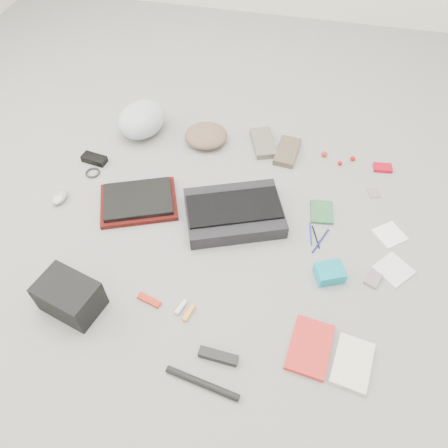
% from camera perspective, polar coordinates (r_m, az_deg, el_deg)
% --- Properties ---
extents(ground_plane, '(4.00, 4.00, 0.00)m').
position_cam_1_polar(ground_plane, '(1.90, 0.00, -0.94)').
color(ground_plane, gray).
extents(messenger_bag, '(0.50, 0.43, 0.07)m').
position_cam_1_polar(messenger_bag, '(1.92, 1.31, 1.46)').
color(messenger_bag, black).
rests_on(messenger_bag, ground_plane).
extents(bag_flap, '(0.44, 0.32, 0.01)m').
position_cam_1_polar(bag_flap, '(1.89, 1.33, 2.25)').
color(bag_flap, black).
rests_on(bag_flap, messenger_bag).
extents(laptop_sleeve, '(0.41, 0.36, 0.02)m').
position_cam_1_polar(laptop_sleeve, '(2.03, -11.06, 2.82)').
color(laptop_sleeve, '#420C0A').
rests_on(laptop_sleeve, ground_plane).
extents(laptop, '(0.36, 0.32, 0.02)m').
position_cam_1_polar(laptop, '(2.02, -11.15, 3.24)').
color(laptop, black).
rests_on(laptop, laptop_sleeve).
extents(bike_helmet, '(0.30, 0.33, 0.17)m').
position_cam_1_polar(bike_helmet, '(2.36, -10.70, 13.30)').
color(bike_helmet, silver).
rests_on(bike_helmet, ground_plane).
extents(beanie, '(0.26, 0.25, 0.08)m').
position_cam_1_polar(beanie, '(2.29, -2.35, 11.47)').
color(beanie, brown).
rests_on(beanie, ground_plane).
extents(mitten_left, '(0.17, 0.24, 0.03)m').
position_cam_1_polar(mitten_left, '(2.29, 5.15, 10.50)').
color(mitten_left, '#6A5F54').
rests_on(mitten_left, ground_plane).
extents(mitten_right, '(0.12, 0.21, 0.03)m').
position_cam_1_polar(mitten_right, '(2.25, 8.25, 9.34)').
color(mitten_right, brown).
rests_on(mitten_right, ground_plane).
extents(power_brick, '(0.13, 0.07, 0.03)m').
position_cam_1_polar(power_brick, '(2.28, -16.58, 8.14)').
color(power_brick, black).
rests_on(power_brick, ground_plane).
extents(cable_coil, '(0.07, 0.07, 0.01)m').
position_cam_1_polar(cable_coil, '(2.23, -16.78, 6.42)').
color(cable_coil, black).
rests_on(cable_coil, ground_plane).
extents(mouse, '(0.07, 0.10, 0.04)m').
position_cam_1_polar(mouse, '(2.14, -20.67, 3.29)').
color(mouse, '#9E9DA1').
rests_on(mouse, ground_plane).
extents(camera_bag, '(0.25, 0.21, 0.14)m').
position_cam_1_polar(camera_bag, '(1.74, -19.51, -8.91)').
color(camera_bag, black).
rests_on(camera_bag, ground_plane).
extents(multitool, '(0.10, 0.05, 0.01)m').
position_cam_1_polar(multitool, '(1.73, -9.74, -9.78)').
color(multitool, '#B22210').
rests_on(multitool, ground_plane).
extents(toiletry_tube_white, '(0.04, 0.07, 0.02)m').
position_cam_1_polar(toiletry_tube_white, '(1.70, -5.64, -10.75)').
color(toiletry_tube_white, silver).
rests_on(toiletry_tube_white, ground_plane).
extents(toiletry_tube_orange, '(0.04, 0.07, 0.02)m').
position_cam_1_polar(toiletry_tube_orange, '(1.68, -4.63, -11.54)').
color(toiletry_tube_orange, orange).
rests_on(toiletry_tube_orange, ground_plane).
extents(u_lock, '(0.14, 0.04, 0.03)m').
position_cam_1_polar(u_lock, '(1.61, -0.75, -16.89)').
color(u_lock, black).
rests_on(u_lock, ground_plane).
extents(bike_pump, '(0.27, 0.07, 0.02)m').
position_cam_1_polar(bike_pump, '(1.58, -2.84, -20.07)').
color(bike_pump, black).
rests_on(bike_pump, ground_plane).
extents(book_red, '(0.17, 0.23, 0.02)m').
position_cam_1_polar(book_red, '(1.65, 11.16, -15.49)').
color(book_red, red).
rests_on(book_red, ground_plane).
extents(book_white, '(0.15, 0.21, 0.02)m').
position_cam_1_polar(book_white, '(1.66, 16.43, -17.02)').
color(book_white, beige).
rests_on(book_white, ground_plane).
extents(notepad, '(0.11, 0.14, 0.02)m').
position_cam_1_polar(notepad, '(2.01, 12.63, 1.53)').
color(notepad, '#2A5D38').
rests_on(notepad, ground_plane).
extents(pen_blue, '(0.03, 0.12, 0.01)m').
position_cam_1_polar(pen_blue, '(1.93, 11.26, -1.29)').
color(pen_blue, '#0F319F').
rests_on(pen_blue, ground_plane).
extents(pen_black, '(0.05, 0.12, 0.01)m').
position_cam_1_polar(pen_black, '(1.92, 11.90, -1.65)').
color(pen_black, black).
rests_on(pen_black, ground_plane).
extents(pen_navy, '(0.06, 0.14, 0.01)m').
position_cam_1_polar(pen_navy, '(1.91, 12.49, -2.16)').
color(pen_navy, navy).
rests_on(pen_navy, ground_plane).
extents(accordion_wallet, '(0.13, 0.12, 0.05)m').
position_cam_1_polar(accordion_wallet, '(1.80, 13.63, -6.23)').
color(accordion_wallet, '#0D8FA8').
rests_on(accordion_wallet, ground_plane).
extents(card_deck, '(0.08, 0.09, 0.01)m').
position_cam_1_polar(card_deck, '(1.85, 18.91, -6.83)').
color(card_deck, gray).
rests_on(card_deck, ground_plane).
extents(napkin_top, '(0.16, 0.16, 0.01)m').
position_cam_1_polar(napkin_top, '(2.02, 20.84, -1.31)').
color(napkin_top, white).
rests_on(napkin_top, ground_plane).
extents(napkin_bottom, '(0.18, 0.18, 0.01)m').
position_cam_1_polar(napkin_bottom, '(1.91, 21.28, -5.57)').
color(napkin_bottom, silver).
rests_on(napkin_bottom, ground_plane).
extents(lollipop_a, '(0.04, 0.04, 0.03)m').
position_cam_1_polar(lollipop_a, '(2.27, 12.97, 8.89)').
color(lollipop_a, '#A4221E').
rests_on(lollipop_a, ground_plane).
extents(lollipop_b, '(0.03, 0.03, 0.02)m').
position_cam_1_polar(lollipop_b, '(2.25, 14.93, 7.70)').
color(lollipop_b, '#CA0006').
rests_on(lollipop_b, ground_plane).
extents(lollipop_c, '(0.03, 0.03, 0.03)m').
position_cam_1_polar(lollipop_c, '(2.29, 16.46, 8.20)').
color(lollipop_c, '#C00902').
rests_on(lollipop_c, ground_plane).
extents(altoids_tin, '(0.09, 0.07, 0.02)m').
position_cam_1_polar(altoids_tin, '(2.29, 20.01, 6.91)').
color(altoids_tin, '#B9071D').
rests_on(altoids_tin, ground_plane).
extents(stamp_sheet, '(0.07, 0.08, 0.00)m').
position_cam_1_polar(stamp_sheet, '(2.16, 18.97, 3.88)').
color(stamp_sheet, gray).
rests_on(stamp_sheet, ground_plane).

